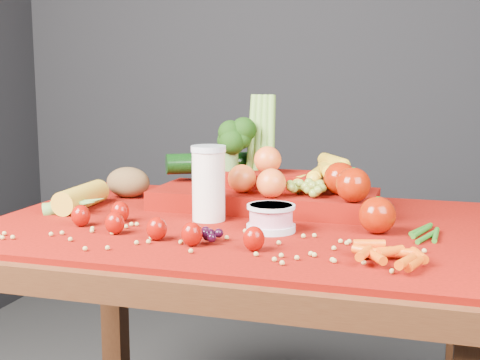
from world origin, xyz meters
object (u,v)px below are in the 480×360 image
(table, at_px, (237,269))
(milk_glass, at_px, (209,181))
(yogurt_bowl, at_px, (271,217))
(produce_mound, at_px, (273,184))

(table, distance_m, milk_glass, 0.20)
(milk_glass, xyz_separation_m, yogurt_bowl, (0.16, -0.06, -0.06))
(produce_mound, bearing_deg, yogurt_bowl, -76.39)
(table, height_order, milk_glass, milk_glass)
(produce_mound, bearing_deg, milk_glass, -122.19)
(yogurt_bowl, bearing_deg, table, 145.02)
(table, relative_size, milk_glass, 6.73)
(milk_glass, relative_size, yogurt_bowl, 1.63)
(milk_glass, height_order, yogurt_bowl, milk_glass)
(table, xyz_separation_m, milk_glass, (-0.06, -0.01, 0.19))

